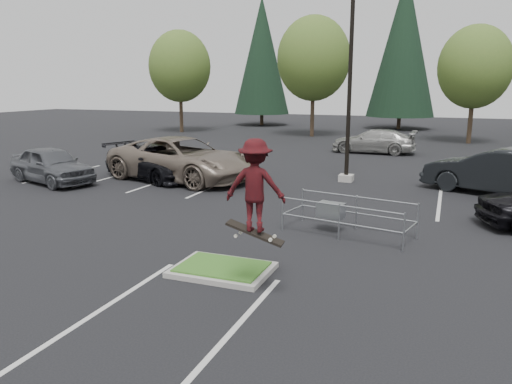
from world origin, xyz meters
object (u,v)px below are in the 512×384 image
(light_pole, at_px, (350,77))
(car_far_silver, at_px, (374,141))
(cart_corral, at_px, (335,211))
(skateboarder, at_px, (255,186))
(car_l_black, at_px, (150,162))
(decid_a, at_px, (180,69))
(car_l_tan, at_px, (181,159))
(conif_a, at_px, (262,56))
(car_r_charc, at_px, (497,171))
(decid_c, at_px, (475,70))
(conif_b, at_px, (403,45))
(decid_b, at_px, (314,61))
(car_l_grey, at_px, (51,165))

(light_pole, bearing_deg, car_far_silver, 91.45)
(cart_corral, bearing_deg, skateboarder, -83.89)
(car_l_black, height_order, car_far_silver, car_l_black)
(light_pole, bearing_deg, car_l_black, -163.24)
(light_pole, bearing_deg, decid_a, 135.75)
(car_l_tan, bearing_deg, car_far_silver, -16.24)
(decid_a, distance_m, conif_a, 10.85)
(car_l_black, relative_size, car_r_charc, 0.98)
(car_l_black, bearing_deg, decid_c, -13.58)
(conif_b, relative_size, car_l_black, 2.71)
(conif_a, bearing_deg, light_pole, -62.62)
(decid_b, bearing_deg, decid_a, -177.61)
(conif_b, xyz_separation_m, car_l_tan, (-6.50, -30.88, -6.88))
(car_l_black, bearing_deg, car_r_charc, -61.05)
(conif_b, distance_m, car_l_tan, 32.29)
(decid_a, bearing_deg, conif_a, 68.09)
(car_l_black, distance_m, car_l_grey, 4.26)
(decid_b, xyz_separation_m, conif_a, (-7.99, 9.47, 1.05))
(decid_c, relative_size, conif_b, 0.58)
(decid_a, xyz_separation_m, decid_c, (24.00, -0.20, -0.33))
(cart_corral, xyz_separation_m, car_r_charc, (4.79, 7.42, 0.25))
(light_pole, xyz_separation_m, conif_a, (-14.50, 28.00, 2.54))
(car_l_black, bearing_deg, conif_a, 31.98)
(car_l_black, bearing_deg, decid_b, 15.48)
(conif_b, bearing_deg, decid_b, -121.09)
(conif_a, height_order, car_l_black, conif_a)
(decid_b, relative_size, car_far_silver, 1.88)
(conif_a, distance_m, car_far_silver, 23.85)
(conif_a, bearing_deg, cart_corral, -66.37)
(light_pole, distance_m, decid_c, 18.67)
(decid_c, distance_m, car_far_silver, 10.74)
(car_r_charc, bearing_deg, car_l_grey, -53.59)
(conif_b, bearing_deg, skateboarder, -88.34)
(skateboarder, bearing_deg, car_r_charc, -121.98)
(car_l_tan, distance_m, car_far_silver, 14.06)
(car_l_tan, bearing_deg, conif_a, 26.31)
(decid_c, xyz_separation_m, car_l_tan, (-12.49, -20.21, -4.29))
(conif_a, height_order, conif_b, conif_b)
(light_pole, distance_m, car_r_charc, 7.04)
(light_pole, distance_m, car_l_grey, 13.53)
(decid_a, distance_m, car_l_tan, 23.88)
(skateboarder, relative_size, car_far_silver, 0.41)
(light_pole, xyz_separation_m, car_far_silver, (-0.25, 9.96, -3.81))
(decid_a, xyz_separation_m, conif_a, (4.01, 9.97, 1.52))
(conif_a, relative_size, skateboarder, 6.24)
(decid_b, xyz_separation_m, car_l_black, (-1.99, -21.09, -5.27))
(decid_a, distance_m, car_l_black, 23.39)
(car_l_black, distance_m, car_far_silver, 14.99)
(decid_c, height_order, cart_corral, decid_c)
(car_l_black, xyz_separation_m, car_r_charc, (14.50, 2.06, 0.13))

